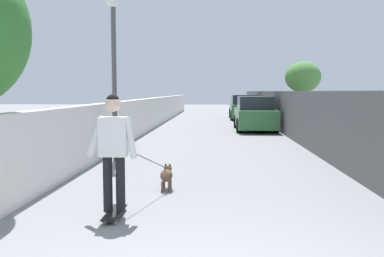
% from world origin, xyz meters
% --- Properties ---
extents(ground_plane, '(80.00, 80.00, 0.00)m').
position_xyz_m(ground_plane, '(14.00, 0.00, 0.00)').
color(ground_plane, gray).
extents(wall_left, '(48.00, 0.30, 1.44)m').
position_xyz_m(wall_left, '(12.00, 3.02, 0.72)').
color(wall_left, silver).
rests_on(wall_left, ground).
extents(fence_right, '(48.00, 0.30, 1.78)m').
position_xyz_m(fence_right, '(12.00, -3.02, 0.89)').
color(fence_right, '#4C4C4C').
rests_on(fence_right, ground).
extents(tree_right_near, '(1.82, 1.82, 3.30)m').
position_xyz_m(tree_right_near, '(19.00, -4.54, 2.48)').
color(tree_right_near, '#473523').
rests_on(tree_right_near, ground).
extents(lamp_post, '(0.36, 0.36, 4.21)m').
position_xyz_m(lamp_post, '(7.45, 2.47, 2.89)').
color(lamp_post, '#4C4C51').
rests_on(lamp_post, ground).
extents(skateboard, '(0.80, 0.21, 0.08)m').
position_xyz_m(skateboard, '(2.56, 1.31, 0.07)').
color(skateboard, black).
rests_on(skateboard, ground).
extents(person_skateboarder, '(0.23, 0.71, 1.65)m').
position_xyz_m(person_skateboarder, '(2.56, 1.31, 1.05)').
color(person_skateboarder, black).
rests_on(person_skateboarder, skateboard).
extents(dog, '(2.03, 0.65, 1.06)m').
position_xyz_m(dog, '(4.28, 0.78, 0.27)').
color(dog, brown).
rests_on(dog, ground).
extents(car_near, '(4.23, 1.80, 1.54)m').
position_xyz_m(car_near, '(16.33, -1.87, 0.72)').
color(car_near, '#336B38').
rests_on(car_near, ground).
extents(car_far, '(4.38, 1.80, 1.54)m').
position_xyz_m(car_far, '(24.11, -1.87, 0.72)').
color(car_far, '#336B38').
rests_on(car_far, ground).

